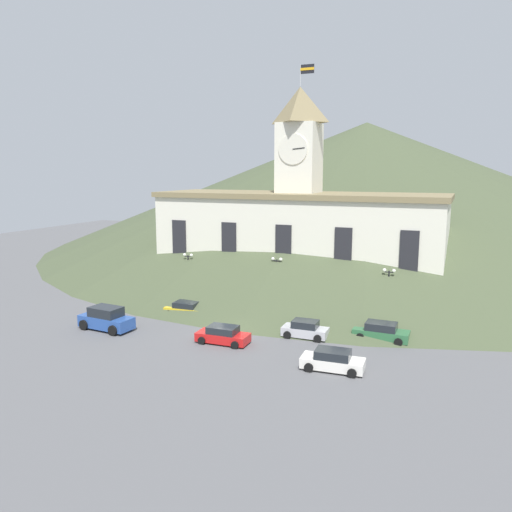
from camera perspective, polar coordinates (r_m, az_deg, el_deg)
name	(u,v)px	position (r m, az deg, el deg)	size (l,w,h in m)	color
ground_plane	(224,338)	(43.38, -3.63, -9.35)	(160.00, 160.00, 0.00)	#565659
civic_building	(298,235)	(59.78, 4.83, 2.39)	(33.99, 10.74, 26.03)	silver
banner_fence	(273,294)	(53.26, 2.00, -4.33)	(33.41, 0.12, 2.50)	gold
hillside_backdrop	(365,185)	(98.26, 12.32, 7.96)	(116.83, 116.83, 23.15)	#424C33
street_lamp_right	(188,264)	(58.66, -7.76, -0.92)	(1.26, 0.36, 4.69)	black
street_lamp_left	(277,270)	(53.88, 2.39, -1.58)	(1.26, 0.36, 4.97)	black
street_lamp_far_left	(389,281)	(51.05, 14.93, -2.77)	(1.26, 0.36, 4.66)	black
car_silver_hatch	(305,330)	(43.50, 5.64, -8.37)	(3.95, 2.10, 1.50)	#B7B7BC
car_red_sedan	(223,335)	(42.04, -3.80, -9.02)	(4.46, 2.24, 1.45)	red
car_yellow_coupe	(186,309)	(50.25, -7.95, -6.01)	(4.27, 2.27, 1.35)	yellow
car_blue_van	(106,319)	(47.24, -16.74, -6.93)	(5.24, 2.69, 2.10)	#284C99
car_white_taxi	(333,361)	(36.98, 8.76, -11.74)	(4.60, 2.35, 1.50)	white
car_green_wagon	(381,332)	(43.86, 14.10, -8.43)	(4.62, 2.16, 1.55)	#2D663D
pedestrian	(260,304)	(50.39, 0.51, -5.56)	(0.42, 0.42, 1.63)	#282D3D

